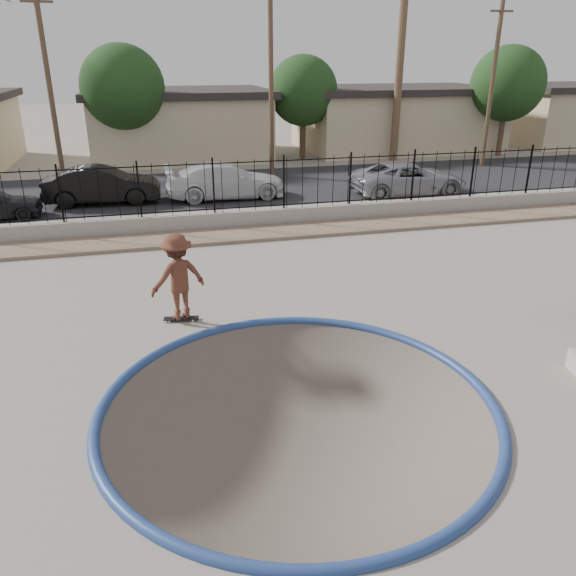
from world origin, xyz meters
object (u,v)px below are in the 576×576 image
(car_b, at_px, (102,185))
(car_d, at_px, (409,179))
(skater, at_px, (178,281))
(car_c, at_px, (226,181))
(skateboard, at_px, (181,318))

(car_b, relative_size, car_d, 0.92)
(skater, distance_m, car_c, 12.10)
(skater, bearing_deg, car_c, -124.06)
(car_b, xyz_separation_m, car_d, (12.88, -1.60, -0.06))
(skateboard, relative_size, car_b, 0.18)
(skateboard, distance_m, car_d, 14.87)
(skater, relative_size, car_d, 0.40)
(car_d, bearing_deg, car_b, 82.94)
(skateboard, distance_m, car_b, 12.24)
(car_c, bearing_deg, skater, 166.43)
(skater, distance_m, car_b, 12.22)
(skater, distance_m, car_d, 14.85)
(skater, relative_size, car_c, 0.39)
(skater, height_order, car_c, skater)
(skateboard, bearing_deg, car_c, 85.68)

